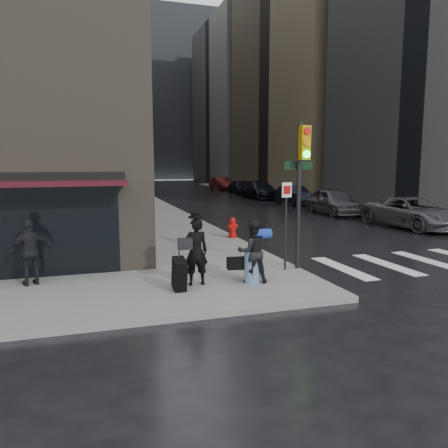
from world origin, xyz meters
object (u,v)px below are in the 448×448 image
at_px(parked_car_2, 295,195).
at_px(parked_car_5, 221,184).
at_px(man_jeans, 252,251).
at_px(man_greycoat, 30,252).
at_px(parked_car_3, 260,190).
at_px(parked_car_4, 240,187).
at_px(man_overcoat, 192,255).
at_px(parked_car_1, 333,201).
at_px(parked_car_0, 413,213).
at_px(fire_hydrant, 233,228).
at_px(traffic_light, 300,176).

relative_size(parked_car_2, parked_car_5, 0.97).
distance_m(man_jeans, man_greycoat, 5.50).
relative_size(parked_car_3, parked_car_4, 1.28).
distance_m(man_greycoat, parked_car_5, 40.86).
xyz_separation_m(man_overcoat, man_jeans, (1.51, -0.15, 0.02)).
xyz_separation_m(man_overcoat, parked_car_1, (12.17, 13.48, -0.12)).
relative_size(parked_car_4, parked_car_5, 0.93).
bearing_deg(parked_car_0, parked_car_1, 92.44).
distance_m(fire_hydrant, parked_car_3, 21.71).
bearing_deg(parked_car_4, parked_car_3, -90.92).
relative_size(man_greycoat, parked_car_0, 0.31).
relative_size(traffic_light, parked_car_3, 0.77).
bearing_deg(parked_car_1, man_jeans, -125.29).
relative_size(fire_hydrant, parked_car_0, 0.15).
relative_size(parked_car_3, parked_car_5, 1.20).
bearing_deg(man_overcoat, parked_car_2, -122.86).
relative_size(fire_hydrant, parked_car_5, 0.18).
distance_m(man_jeans, parked_car_5, 40.40).
bearing_deg(parked_car_1, man_greycoat, -139.89).
distance_m(man_jeans, parked_car_2, 22.85).
bearing_deg(parked_car_2, man_overcoat, -121.92).
bearing_deg(parked_car_0, traffic_light, -148.97).
xyz_separation_m(man_jeans, parked_car_4, (11.27, 32.52, -0.24)).
height_order(parked_car_0, parked_car_3, parked_car_3).
distance_m(man_overcoat, traffic_light, 3.86).
distance_m(man_overcoat, parked_car_2, 23.50).
bearing_deg(fire_hydrant, parked_car_3, 64.91).
xyz_separation_m(parked_car_2, parked_car_5, (0.00, 18.90, 0.02)).
bearing_deg(man_jeans, traffic_light, -146.12).
xyz_separation_m(man_jeans, parked_car_3, (10.90, 26.22, -0.17)).
distance_m(man_greycoat, parked_car_2, 24.77).
xyz_separation_m(fire_hydrant, parked_car_2, (9.49, 13.36, 0.20)).
bearing_deg(man_greycoat, parked_car_4, -139.58).
height_order(traffic_light, parked_car_4, traffic_light).
bearing_deg(traffic_light, parked_car_0, 27.43).
relative_size(fire_hydrant, parked_car_2, 0.19).
height_order(man_greycoat, parked_car_2, man_greycoat).
bearing_deg(fire_hydrant, parked_car_2, 54.61).
relative_size(traffic_light, parked_car_1, 0.87).
xyz_separation_m(parked_car_0, parked_car_4, (0.02, 25.19, -0.03)).
bearing_deg(parked_car_4, man_overcoat, -109.07).
bearing_deg(parked_car_3, parked_car_0, -88.10).
height_order(man_jeans, parked_car_2, man_jeans).
height_order(parked_car_2, parked_car_3, parked_car_3).
xyz_separation_m(man_greycoat, fire_hydrant, (7.00, 5.13, -0.47)).
bearing_deg(parked_car_0, parked_car_2, 87.36).
bearing_deg(parked_car_0, parked_car_4, 87.00).
xyz_separation_m(man_greycoat, parked_car_1, (15.97, 12.19, -0.17)).
bearing_deg(man_greycoat, parked_car_5, -135.32).
height_order(fire_hydrant, parked_car_1, parked_car_1).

